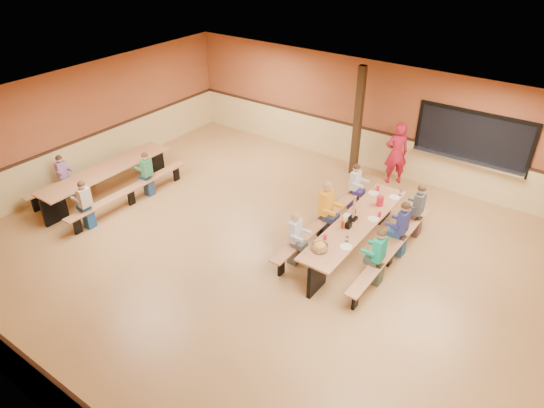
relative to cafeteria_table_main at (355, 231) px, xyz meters
The scene contains 23 objects.
ground 1.96m from the cafeteria_table_main, 142.30° to the right, with size 12.00×12.00×0.00m, color #9B6B3A.
room_envelope 1.90m from the cafeteria_table_main, 142.30° to the right, with size 12.04×10.04×3.02m.
kitchen_pass_through 4.08m from the cafeteria_table_main, 73.82° to the left, with size 2.78×0.28×1.38m.
structural_post 3.79m from the cafeteria_table_main, 117.62° to the left, with size 0.18×0.18×3.00m, color black.
cafeteria_table_main is the anchor object (origin of this frame).
cafeteria_table_second 6.39m from the cafeteria_table_main, 166.63° to the right, with size 1.91×3.70×0.74m.
seated_child_white_left 1.36m from the cafeteria_table_main, 127.49° to the right, with size 0.37×0.30×1.21m, color silver, non-canonical shape.
seated_adult_yellow 0.85m from the cafeteria_table_main, 169.37° to the left, with size 0.44×0.36×1.35m, color #FCA51A, non-canonical shape.
seated_child_grey_left 1.75m from the cafeteria_table_main, 118.07° to the left, with size 0.36×0.30×1.20m, color silver, non-canonical shape.
seated_child_teal_right 1.07m from the cafeteria_table_main, 39.50° to the right, with size 0.38×0.31×1.24m, color #0E8E69, non-canonical shape.
seated_child_navy_right 0.95m from the cafeteria_table_main, 28.80° to the left, with size 0.40×0.32×1.26m, color navy, non-canonical shape.
seated_child_char_right 1.59m from the cafeteria_table_main, 58.59° to the left, with size 0.39×0.32×1.25m, color #474C50, non-canonical shape.
seated_child_purple_sec 7.37m from the cafeteria_table_main, 162.82° to the right, with size 0.33×0.27×1.14m, color #98659C, non-canonical shape.
seated_child_green_sec 5.47m from the cafeteria_table_main, behind, with size 0.35×0.28×1.17m, color #337C4C, non-canonical shape.
seated_child_tan_sec 6.04m from the cafeteria_table_main, 153.31° to the right, with size 0.35×0.29×1.18m, color #B4A193, non-canonical shape.
standing_woman 3.46m from the cafeteria_table_main, 99.77° to the left, with size 0.62×0.40×1.69m, color #B4142B.
punch_pitcher 0.96m from the cafeteria_table_main, 83.25° to the left, with size 0.16×0.16×0.22m, color #B3172D.
chip_bowl 1.31m from the cafeteria_table_main, 95.82° to the right, with size 0.32×0.32×0.15m, color orange, non-canonical shape.
napkin_dispenser 0.39m from the cafeteria_table_main, 98.13° to the right, with size 0.10×0.14×0.13m, color black.
condiment_mustard 0.44m from the cafeteria_table_main, 113.31° to the right, with size 0.06×0.06×0.17m, color yellow.
condiment_ketchup 0.49m from the cafeteria_table_main, 110.08° to the right, with size 0.06×0.06×0.17m, color #B2140F.
table_paddle 0.37m from the cafeteria_table_main, 155.09° to the left, with size 0.16×0.16×0.56m.
place_settings 0.27m from the cafeteria_table_main, ahead, with size 0.65×3.30×0.11m, color beige, non-canonical shape.
Camera 1 is at (4.95, -6.70, 6.30)m, focal length 32.00 mm.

